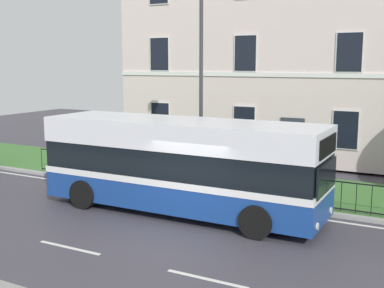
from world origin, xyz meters
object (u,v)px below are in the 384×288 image
object	(u,v)px
georgian_townhouse	(322,35)
litter_bin	(312,186)
single_decker_bus	(181,164)
street_lamp_post	(201,70)

from	to	relation	value
georgian_townhouse	litter_bin	size ratio (longest dim) A/B	17.12
georgian_townhouse	single_decker_bus	size ratio (longest dim) A/B	2.06
georgian_townhouse	street_lamp_post	world-z (taller)	georgian_townhouse
georgian_townhouse	street_lamp_post	bearing A→B (deg)	-101.24
single_decker_bus	street_lamp_post	xyz separation A→B (m)	(-0.80, 2.94, 2.92)
single_decker_bus	street_lamp_post	distance (m)	4.22
litter_bin	georgian_townhouse	bearing A→B (deg)	102.80
single_decker_bus	litter_bin	xyz separation A→B (m)	(3.55, 2.66, -0.89)
georgian_townhouse	single_decker_bus	distance (m)	13.85
georgian_townhouse	street_lamp_post	xyz separation A→B (m)	(-2.00, -10.05, -1.72)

